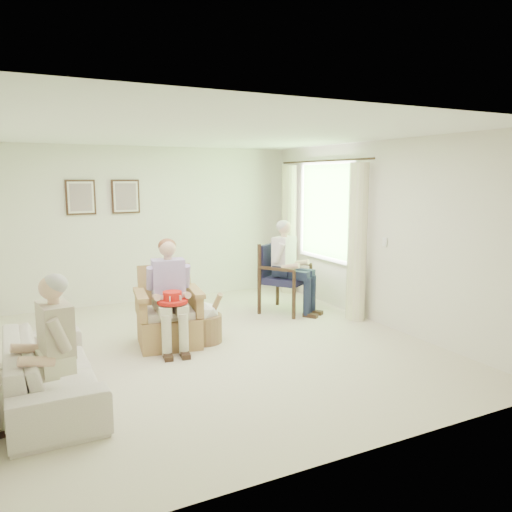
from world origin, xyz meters
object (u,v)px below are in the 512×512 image
object	(u,v)px
person_wicker	(170,287)
red_hat	(172,299)
hatbox	(204,322)
wicker_armchair	(168,320)
person_dark	(288,260)
wood_armchair	(282,274)
person_sofa	(52,341)
sofa	(50,370)

from	to	relation	value
person_wicker	red_hat	xyz separation A→B (m)	(-0.04, -0.21, -0.10)
red_hat	hatbox	xyz separation A→B (m)	(0.48, 0.21, -0.41)
wicker_armchair	red_hat	size ratio (longest dim) A/B	2.70
person_wicker	hatbox	distance (m)	0.67
person_dark	red_hat	size ratio (longest dim) A/B	3.90
person_wicker	red_hat	distance (m)	0.23
wood_armchair	person_wicker	bearing A→B (deg)	168.93
wood_armchair	person_wicker	xyz separation A→B (m)	(-2.09, -0.89, 0.19)
person_wicker	person_sofa	distance (m)	2.00
wicker_armchair	person_dark	bearing A→B (deg)	24.13
sofa	wood_armchair	bearing A→B (deg)	-63.10
wicker_armchair	hatbox	world-z (taller)	wicker_armchair
red_hat	person_dark	bearing A→B (deg)	23.41
person_wicker	person_sofa	bearing A→B (deg)	-128.71
person_dark	hatbox	world-z (taller)	person_dark
sofa	person_sofa	xyz separation A→B (m)	(0.00, -0.44, 0.42)
sofa	person_wicker	world-z (taller)	person_wicker
person_dark	red_hat	bearing A→B (deg)	169.27
person_dark	red_hat	world-z (taller)	person_dark
hatbox	sofa	bearing A→B (deg)	-154.33
person_sofa	red_hat	size ratio (longest dim) A/B	3.45
person_wicker	hatbox	bearing A→B (deg)	8.67
sofa	person_wicker	distance (m)	1.79
wicker_armchair	sofa	world-z (taller)	wicker_armchair
sofa	hatbox	bearing A→B (deg)	-64.33
wood_armchair	person_sofa	size ratio (longest dim) A/B	0.85
wood_armchair	red_hat	distance (m)	2.40
wood_armchair	person_dark	size ratio (longest dim) A/B	0.75
sofa	red_hat	size ratio (longest dim) A/B	5.52
sofa	hatbox	xyz separation A→B (m)	(1.90, 0.91, -0.03)
wood_armchair	hatbox	xyz separation A→B (m)	(-1.65, -0.89, -0.32)
sofa	hatbox	distance (m)	2.11
red_hat	hatbox	world-z (taller)	red_hat
wicker_armchair	hatbox	size ratio (longest dim) A/B	1.46
wood_armchair	red_hat	xyz separation A→B (m)	(-2.13, -1.10, 0.09)
hatbox	wicker_armchair	bearing A→B (deg)	163.65
wicker_armchair	hatbox	distance (m)	0.46
wicker_armchair	person_sofa	world-z (taller)	person_sofa
wicker_armchair	sofa	distance (m)	1.80
red_hat	hatbox	bearing A→B (deg)	23.46
person_wicker	person_sofa	xyz separation A→B (m)	(-1.46, -1.36, -0.06)
person_sofa	hatbox	distance (m)	2.38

